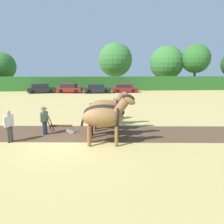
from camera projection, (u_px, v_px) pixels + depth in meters
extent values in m
plane|color=tan|center=(69.00, 144.00, 11.17)|extent=(240.00, 240.00, 0.00)
cube|color=brown|center=(47.00, 133.00, 13.05)|extent=(23.16, 5.32, 0.01)
cube|color=#286023|center=(89.00, 84.00, 40.59)|extent=(78.58, 1.71, 2.59)
cylinder|color=#4C3823|center=(3.00, 82.00, 43.65)|extent=(0.44, 0.44, 2.99)
sphere|color=#2D6628|center=(2.00, 66.00, 43.08)|extent=(5.50, 5.50, 5.50)
cylinder|color=brown|center=(115.00, 79.00, 46.79)|extent=(0.44, 0.44, 3.96)
sphere|color=#387533|center=(115.00, 60.00, 46.05)|extent=(7.15, 7.15, 7.15)
cylinder|color=#4C3823|center=(166.00, 80.00, 47.63)|extent=(0.44, 0.44, 3.37)
sphere|color=#387533|center=(167.00, 63.00, 46.95)|extent=(7.24, 7.24, 7.24)
cylinder|color=#4C3823|center=(194.00, 78.00, 45.74)|extent=(0.44, 0.44, 4.49)
sphere|color=#2D6628|center=(196.00, 59.00, 45.02)|extent=(5.93, 5.93, 5.93)
ellipsoid|color=brown|center=(103.00, 117.00, 10.78)|extent=(2.15, 1.18, 0.96)
cylinder|color=brown|center=(116.00, 134.00, 11.22)|extent=(0.18, 0.18, 0.97)
cylinder|color=brown|center=(116.00, 137.00, 10.67)|extent=(0.18, 0.18, 0.97)
cylinder|color=brown|center=(90.00, 134.00, 11.24)|extent=(0.18, 0.18, 0.97)
cylinder|color=brown|center=(89.00, 137.00, 10.69)|extent=(0.18, 0.18, 0.97)
cylinder|color=brown|center=(121.00, 107.00, 10.68)|extent=(0.88, 0.52, 0.94)
ellipsoid|color=brown|center=(130.00, 101.00, 10.61)|extent=(0.70, 0.32, 0.54)
cube|color=black|center=(125.00, 103.00, 10.64)|extent=(0.43, 0.12, 0.58)
cylinder|color=black|center=(83.00, 119.00, 10.81)|extent=(0.31, 0.14, 0.71)
torus|color=black|center=(118.00, 116.00, 10.76)|extent=(0.19, 0.97, 0.97)
ellipsoid|color=black|center=(104.00, 112.00, 12.09)|extent=(2.34, 1.10, 0.86)
cylinder|color=black|center=(117.00, 127.00, 12.50)|extent=(0.18, 0.18, 1.02)
cylinder|color=black|center=(117.00, 129.00, 12.00)|extent=(0.18, 0.18, 1.02)
cylinder|color=black|center=(92.00, 127.00, 12.51)|extent=(0.18, 0.18, 1.02)
cylinder|color=black|center=(91.00, 129.00, 12.02)|extent=(0.18, 0.18, 1.02)
cylinder|color=black|center=(122.00, 103.00, 11.98)|extent=(0.85, 0.48, 0.92)
ellipsoid|color=black|center=(130.00, 98.00, 11.92)|extent=(0.70, 0.32, 0.54)
cube|color=gray|center=(125.00, 100.00, 11.95)|extent=(0.44, 0.12, 0.59)
cylinder|color=gray|center=(85.00, 114.00, 12.12)|extent=(0.31, 0.14, 0.71)
torus|color=black|center=(119.00, 111.00, 12.07)|extent=(0.18, 0.89, 0.88)
ellipsoid|color=brown|center=(105.00, 107.00, 13.39)|extent=(2.10, 1.14, 0.93)
cylinder|color=brown|center=(116.00, 121.00, 13.82)|extent=(0.18, 0.18, 1.05)
cylinder|color=brown|center=(116.00, 123.00, 13.29)|extent=(0.18, 0.18, 1.05)
cylinder|color=brown|center=(95.00, 121.00, 13.83)|extent=(0.18, 0.18, 1.05)
cylinder|color=brown|center=(94.00, 123.00, 13.31)|extent=(0.18, 0.18, 1.05)
cylinder|color=brown|center=(119.00, 100.00, 13.29)|extent=(0.83, 0.50, 0.88)
ellipsoid|color=brown|center=(126.00, 95.00, 13.23)|extent=(0.70, 0.32, 0.54)
cube|color=black|center=(122.00, 96.00, 13.25)|extent=(0.40, 0.11, 0.53)
cylinder|color=black|center=(90.00, 109.00, 13.42)|extent=(0.31, 0.14, 0.71)
torus|color=black|center=(117.00, 106.00, 13.37)|extent=(0.19, 0.94, 0.94)
ellipsoid|color=black|center=(106.00, 107.00, 14.74)|extent=(2.14, 1.05, 0.84)
cylinder|color=black|center=(116.00, 118.00, 15.12)|extent=(0.18, 0.18, 0.86)
cylinder|color=black|center=(116.00, 120.00, 14.64)|extent=(0.18, 0.18, 0.86)
cylinder|color=black|center=(97.00, 118.00, 15.14)|extent=(0.18, 0.18, 0.86)
cylinder|color=black|center=(96.00, 120.00, 14.66)|extent=(0.18, 0.18, 0.86)
cylinder|color=black|center=(119.00, 100.00, 14.64)|extent=(0.81, 0.46, 0.87)
ellipsoid|color=black|center=(125.00, 96.00, 14.58)|extent=(0.70, 0.32, 0.54)
cube|color=gray|center=(122.00, 98.00, 14.60)|extent=(0.42, 0.11, 0.55)
cylinder|color=gray|center=(92.00, 109.00, 14.77)|extent=(0.31, 0.14, 0.71)
torus|color=black|center=(117.00, 106.00, 14.72)|extent=(0.18, 0.87, 0.86)
cube|color=#4C331E|center=(61.00, 126.00, 12.95)|extent=(1.38, 0.21, 0.12)
cube|color=#939399|center=(70.00, 132.00, 13.01)|extent=(0.50, 0.24, 0.39)
cylinder|color=#4C331E|center=(51.00, 123.00, 13.14)|extent=(0.40, 0.09, 0.96)
cylinder|color=#4C331E|center=(49.00, 125.00, 12.75)|extent=(0.40, 0.09, 0.96)
cylinder|color=#28334C|center=(46.00, 127.00, 12.81)|extent=(0.14, 0.14, 0.79)
cylinder|color=#28334C|center=(44.00, 128.00, 12.62)|extent=(0.14, 0.14, 0.79)
cube|color=#4C6B4C|center=(44.00, 117.00, 12.59)|extent=(0.39, 0.50, 0.56)
sphere|color=tan|center=(44.00, 110.00, 12.52)|extent=(0.21, 0.21, 0.21)
cylinder|color=#4C6B4C|center=(47.00, 116.00, 12.84)|extent=(0.09, 0.09, 0.53)
cylinder|color=#4C6B4C|center=(41.00, 118.00, 12.35)|extent=(0.09, 0.09, 0.53)
cylinder|color=#665B4C|center=(44.00, 109.00, 12.51)|extent=(0.41, 0.41, 0.02)
cylinder|color=#665B4C|center=(44.00, 108.00, 12.50)|extent=(0.20, 0.20, 0.10)
cylinder|color=#28334C|center=(114.00, 114.00, 16.70)|extent=(0.14, 0.14, 0.81)
cylinder|color=#28334C|center=(115.00, 115.00, 16.50)|extent=(0.14, 0.14, 0.81)
cube|color=#4C6B4C|center=(114.00, 105.00, 16.47)|extent=(0.31, 0.51, 0.57)
sphere|color=tan|center=(114.00, 100.00, 16.39)|extent=(0.22, 0.22, 0.22)
cylinder|color=#4C6B4C|center=(113.00, 105.00, 16.73)|extent=(0.09, 0.09, 0.54)
cylinder|color=#4C6B4C|center=(116.00, 106.00, 16.21)|extent=(0.09, 0.09, 0.54)
cylinder|color=tan|center=(114.00, 99.00, 16.38)|extent=(0.42, 0.42, 0.02)
cylinder|color=tan|center=(114.00, 99.00, 16.37)|extent=(0.21, 0.21, 0.10)
cylinder|color=#38332D|center=(11.00, 134.00, 11.46)|extent=(0.14, 0.14, 0.85)
cylinder|color=#38332D|center=(8.00, 135.00, 11.25)|extent=(0.14, 0.14, 0.85)
cube|color=silver|center=(9.00, 121.00, 11.22)|extent=(0.35, 0.53, 0.60)
sphere|color=tan|center=(8.00, 112.00, 11.14)|extent=(0.23, 0.23, 0.23)
cylinder|color=silver|center=(13.00, 120.00, 11.50)|extent=(0.09, 0.09, 0.57)
cylinder|color=silver|center=(5.00, 122.00, 10.95)|extent=(0.09, 0.09, 0.57)
cube|color=black|center=(42.00, 90.00, 36.24)|extent=(4.72, 2.59, 0.71)
cube|color=black|center=(40.00, 86.00, 36.06)|extent=(2.94, 2.05, 0.59)
cube|color=black|center=(40.00, 84.00, 36.00)|extent=(2.94, 2.05, 0.06)
cylinder|color=black|center=(51.00, 91.00, 37.36)|extent=(0.65, 0.34, 0.62)
cylinder|color=black|center=(51.00, 91.00, 35.96)|extent=(0.65, 0.34, 0.62)
cylinder|color=black|center=(34.00, 91.00, 36.61)|extent=(0.65, 0.34, 0.62)
cylinder|color=black|center=(33.00, 92.00, 35.21)|extent=(0.65, 0.34, 0.62)
cube|color=maroon|center=(70.00, 90.00, 36.58)|extent=(4.34, 2.53, 0.72)
cube|color=black|center=(69.00, 86.00, 36.48)|extent=(2.70, 2.06, 0.61)
cube|color=maroon|center=(69.00, 84.00, 36.42)|extent=(2.70, 2.06, 0.06)
cylinder|color=black|center=(79.00, 91.00, 37.28)|extent=(0.68, 0.33, 0.65)
cylinder|color=black|center=(76.00, 91.00, 35.70)|extent=(0.68, 0.33, 0.65)
cylinder|color=black|center=(64.00, 90.00, 37.54)|extent=(0.68, 0.33, 0.65)
cylinder|color=black|center=(61.00, 91.00, 35.96)|extent=(0.68, 0.33, 0.65)
cube|color=black|center=(98.00, 90.00, 36.17)|extent=(4.48, 1.96, 0.66)
cube|color=black|center=(96.00, 86.00, 36.03)|extent=(2.71, 1.70, 0.53)
cube|color=black|center=(96.00, 85.00, 35.97)|extent=(2.71, 1.70, 0.06)
cylinder|color=black|center=(105.00, 91.00, 37.11)|extent=(0.69, 0.25, 0.68)
cylinder|color=black|center=(106.00, 91.00, 35.60)|extent=(0.69, 0.25, 0.68)
cylinder|color=black|center=(89.00, 91.00, 36.80)|extent=(0.69, 0.25, 0.68)
cylinder|color=black|center=(89.00, 92.00, 35.29)|extent=(0.69, 0.25, 0.68)
cube|color=maroon|center=(125.00, 89.00, 37.30)|extent=(4.32, 1.77, 0.67)
cube|color=black|center=(124.00, 86.00, 37.18)|extent=(2.60, 1.57, 0.55)
cube|color=maroon|center=(124.00, 84.00, 37.12)|extent=(2.60, 1.57, 0.06)
cylinder|color=black|center=(132.00, 90.00, 38.14)|extent=(0.65, 0.23, 0.65)
cylinder|color=black|center=(133.00, 91.00, 36.68)|extent=(0.65, 0.23, 0.65)
cylinder|color=black|center=(117.00, 90.00, 37.99)|extent=(0.65, 0.23, 0.65)
cylinder|color=black|center=(118.00, 91.00, 36.53)|extent=(0.65, 0.23, 0.65)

